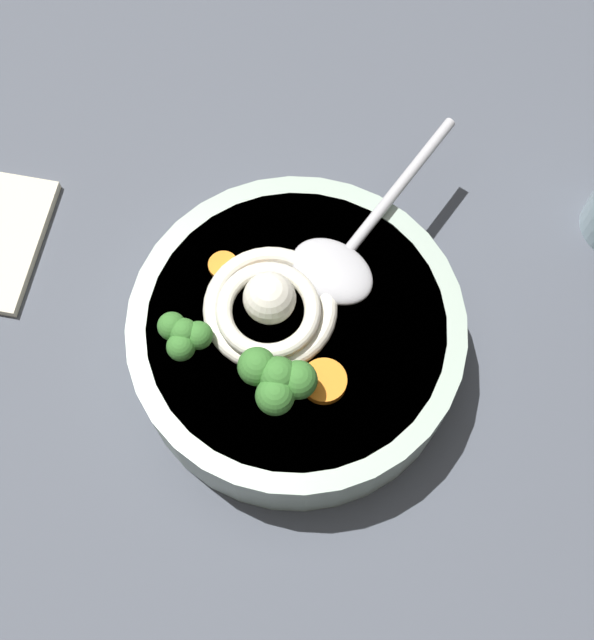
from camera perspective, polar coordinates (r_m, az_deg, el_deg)
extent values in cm
cube|color=#474C56|center=(63.88, -1.68, -2.53)|extent=(110.48, 110.48, 3.16)
cylinder|color=#9EB2A3|center=(59.60, 0.00, -1.08)|extent=(23.01, 23.01, 5.90)
cylinder|color=gold|center=(59.38, 0.00, -0.99)|extent=(20.25, 20.25, 5.43)
torus|color=silver|center=(56.58, -2.11, 0.86)|extent=(9.03, 9.03, 1.24)
torus|color=silver|center=(55.46, -1.61, 0.82)|extent=(9.67, 9.67, 1.12)
sphere|color=silver|center=(55.10, -2.16, 1.52)|extent=(3.50, 3.50, 3.50)
ellipsoid|color=#B7B7BC|center=(57.50, 2.37, 3.30)|extent=(7.36, 6.68, 1.60)
cylinder|color=#B7B7BC|center=(60.70, 6.51, 8.44)|extent=(7.67, 13.66, 0.80)
cylinder|color=#7A9E60|center=(54.57, -1.23, -4.42)|extent=(1.27, 1.27, 1.36)
sphere|color=#38752D|center=(52.74, -1.27, -3.78)|extent=(2.49, 2.49, 2.49)
sphere|color=#38752D|center=(52.89, 0.07, -4.05)|extent=(2.49, 2.49, 2.49)
sphere|color=#38752D|center=(53.08, -2.40, -3.18)|extent=(2.49, 2.49, 2.49)
sphere|color=#38752D|center=(52.54, -1.48, -5.11)|extent=(2.49, 2.49, 2.49)
cylinder|color=#7A9E60|center=(56.24, -7.45, -1.38)|extent=(0.96, 0.96, 1.03)
sphere|color=#38752D|center=(54.89, -7.63, -0.83)|extent=(1.89, 1.89, 1.89)
sphere|color=#38752D|center=(54.88, -6.65, -1.03)|extent=(1.89, 1.89, 1.89)
sphere|color=#38752D|center=(55.25, -8.42, -0.41)|extent=(1.89, 1.89, 1.89)
sphere|color=#38752D|center=(54.70, -7.81, -1.79)|extent=(1.89, 1.89, 1.89)
cylinder|color=orange|center=(58.13, -2.81, 3.41)|extent=(2.24, 2.24, 0.59)
cylinder|color=orange|center=(58.52, -4.98, 3.68)|extent=(2.06, 2.06, 0.42)
cylinder|color=orange|center=(55.02, 1.82, -4.13)|extent=(3.00, 3.00, 0.71)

